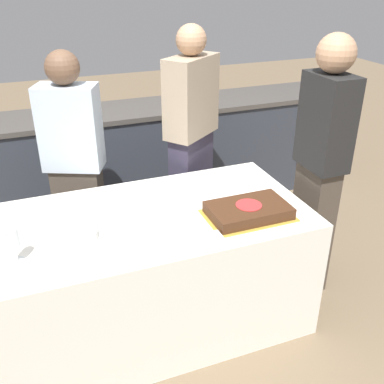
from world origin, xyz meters
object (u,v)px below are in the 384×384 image
object	(u,v)px
cake	(248,211)
person_standing_back	(75,168)
person_seated_right	(320,165)
person_cutting_cake	(191,145)
plate_stack	(75,235)
wine_glass	(13,240)

from	to	relation	value
cake	person_standing_back	xyz separation A→B (m)	(-0.81, 0.88, 0.02)
cake	person_standing_back	distance (m)	1.20
person_seated_right	person_standing_back	world-z (taller)	person_seated_right
person_cutting_cake	person_standing_back	world-z (taller)	person_cutting_cake
plate_stack	person_seated_right	size ratio (longest dim) A/B	0.14
plate_stack	person_cutting_cake	distance (m)	1.20
cake	person_cutting_cake	bearing A→B (deg)	90.00
person_standing_back	plate_stack	bearing A→B (deg)	105.42
person_standing_back	cake	bearing A→B (deg)	156.66
wine_glass	person_seated_right	size ratio (longest dim) A/B	0.11
person_seated_right	person_standing_back	distance (m)	1.57
person_cutting_cake	person_standing_back	bearing A→B (deg)	-37.08
cake	person_seated_right	world-z (taller)	person_seated_right
person_cutting_cake	wine_glass	bearing A→B (deg)	-1.41
wine_glass	person_seated_right	bearing A→B (deg)	5.96
plate_stack	cake	bearing A→B (deg)	-7.04
cake	person_standing_back	world-z (taller)	person_standing_back
person_seated_right	person_standing_back	bearing A→B (deg)	-115.66
wine_glass	person_cutting_cake	size ratio (longest dim) A/B	0.11
wine_glass	plate_stack	bearing A→B (deg)	20.03
plate_stack	person_standing_back	size ratio (longest dim) A/B	0.14
cake	wine_glass	distance (m)	1.21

